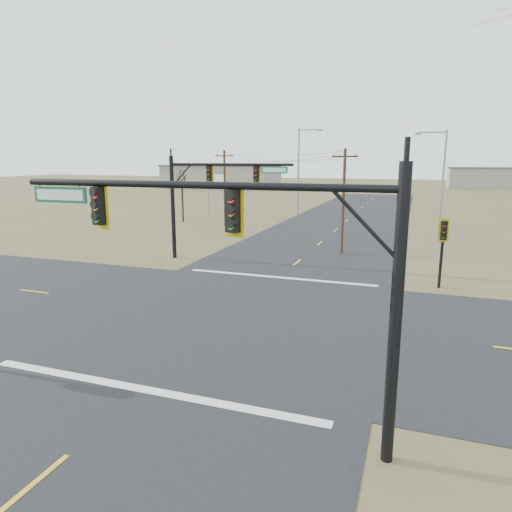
{
  "coord_description": "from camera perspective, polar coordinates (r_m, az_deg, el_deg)",
  "views": [
    {
      "loc": [
        7.77,
        -18.92,
        7.24
      ],
      "look_at": [
        0.76,
        1.0,
        2.75
      ],
      "focal_mm": 32.0,
      "sensor_mm": 36.0,
      "label": 1
    }
  ],
  "objects": [
    {
      "name": "highway_sign",
      "position": [
        60.29,
        -5.03,
        8.82
      ],
      "size": [
        2.9,
        0.63,
        5.51
      ],
      "rotation": [
        0.0,
        0.0,
        -0.19
      ],
      "color": "gray",
      "rests_on": "ground"
    },
    {
      "name": "utility_pole_far",
      "position": [
        50.21,
        -3.94,
        8.63
      ],
      "size": [
        2.0,
        0.43,
        8.2
      ],
      "rotation": [
        0.0,
        0.0,
        0.16
      ],
      "color": "#462C1E",
      "rests_on": "ground"
    },
    {
      "name": "mast_arm_far",
      "position": [
        32.78,
        -6.02,
        8.7
      ],
      "size": [
        9.24,
        0.41,
        7.48
      ],
      "rotation": [
        0.0,
        0.0,
        -0.01
      ],
      "color": "black",
      "rests_on": "ground"
    },
    {
      "name": "utility_pole_near",
      "position": [
        35.83,
        10.86,
        6.98
      ],
      "size": [
        1.97,
        0.26,
        8.04
      ],
      "rotation": [
        0.0,
        0.0,
        0.07
      ],
      "color": "#462C1E",
      "rests_on": "ground"
    },
    {
      "name": "warehouse_mid",
      "position": [
        130.15,
        27.31,
        8.6
      ],
      "size": [
        20.0,
        12.0,
        5.0
      ],
      "primitive_type": "cube",
      "color": "gray",
      "rests_on": "ground"
    },
    {
      "name": "ground",
      "position": [
        21.7,
        -2.79,
        -7.5
      ],
      "size": [
        320.0,
        320.0,
        0.0
      ],
      "primitive_type": "plane",
      "color": "brown",
      "rests_on": "ground"
    },
    {
      "name": "road_ns",
      "position": [
        21.69,
        -2.79,
        -7.47
      ],
      "size": [
        14.0,
        160.0,
        0.02
      ],
      "primitive_type": "cube",
      "color": "black",
      "rests_on": "ground"
    },
    {
      "name": "road_ew",
      "position": [
        21.69,
        -2.79,
        -7.47
      ],
      "size": [
        160.0,
        14.0,
        0.02
      ],
      "primitive_type": "cube",
      "color": "black",
      "rests_on": "ground"
    },
    {
      "name": "streetlight_a",
      "position": [
        44.28,
        22.04,
        8.87
      ],
      "size": [
        2.72,
        0.27,
        9.76
      ],
      "rotation": [
        0.0,
        0.0,
        -0.06
      ],
      "color": "gray",
      "rests_on": "ground"
    },
    {
      "name": "pedestal_signal_ne",
      "position": [
        27.57,
        22.35,
        2.25
      ],
      "size": [
        0.6,
        0.51,
        4.06
      ],
      "rotation": [
        0.0,
        0.0,
        0.11
      ],
      "color": "black",
      "rests_on": "ground"
    },
    {
      "name": "bare_tree_b",
      "position": [
        68.66,
        -9.33,
        10.26
      ],
      "size": [
        3.06,
        3.06,
        6.68
      ],
      "rotation": [
        0.0,
        0.0,
        -0.19
      ],
      "color": "black",
      "rests_on": "ground"
    },
    {
      "name": "stop_bar_near",
      "position": [
        15.58,
        -13.66,
        -15.92
      ],
      "size": [
        12.0,
        0.4,
        0.01
      ],
      "primitive_type": "cube",
      "color": "silver",
      "rests_on": "road_ns"
    },
    {
      "name": "streetlight_c",
      "position": [
        58.06,
        5.55,
        10.87
      ],
      "size": [
        3.06,
        0.36,
        10.95
      ],
      "rotation": [
        0.0,
        0.0,
        -0.14
      ],
      "color": "gray",
      "rests_on": "ground"
    },
    {
      "name": "warehouse_left",
      "position": [
        119.02,
        -4.35,
        9.81
      ],
      "size": [
        28.0,
        14.0,
        5.5
      ],
      "primitive_type": "cube",
      "color": "gray",
      "rests_on": "ground"
    },
    {
      "name": "bare_tree_a",
      "position": [
        54.03,
        -9.25,
        9.54
      ],
      "size": [
        2.99,
        2.99,
        6.39
      ],
      "rotation": [
        0.0,
        0.0,
        0.16
      ],
      "color": "black",
      "rests_on": "ground"
    },
    {
      "name": "stop_bar_far",
      "position": [
        28.47,
        2.91,
        -2.68
      ],
      "size": [
        12.0,
        0.4,
        0.01
      ],
      "primitive_type": "cube",
      "color": "silver",
      "rests_on": "road_ns"
    },
    {
      "name": "mast_arm_near",
      "position": [
        11.33,
        -1.33,
        1.86
      ],
      "size": [
        10.43,
        0.54,
        7.2
      ],
      "rotation": [
        0.0,
        0.0,
        -0.27
      ],
      "color": "black",
      "rests_on": "ground"
    }
  ]
}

